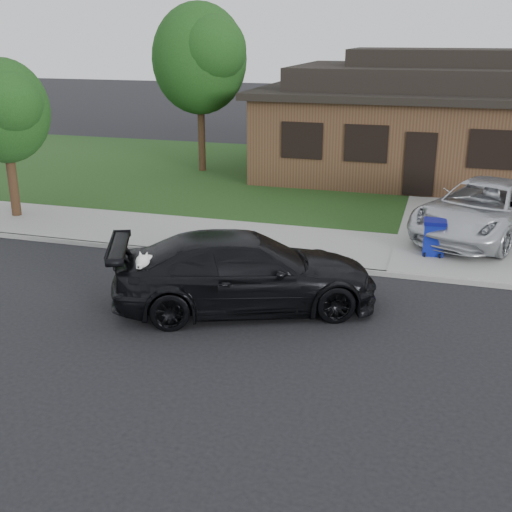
% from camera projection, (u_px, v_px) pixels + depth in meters
% --- Properties ---
extents(ground, '(120.00, 120.00, 0.00)m').
position_uv_depth(ground, '(177.00, 317.00, 12.74)').
color(ground, black).
rests_on(ground, ground).
extents(sidewalk, '(60.00, 3.00, 0.12)m').
position_uv_depth(sidewalk, '(251.00, 240.00, 17.25)').
color(sidewalk, gray).
rests_on(sidewalk, ground).
extents(curb, '(60.00, 0.12, 0.12)m').
position_uv_depth(curb, '(233.00, 258.00, 15.89)').
color(curb, gray).
rests_on(curb, ground).
extents(lawn, '(60.00, 13.00, 0.13)m').
position_uv_depth(lawn, '(313.00, 179.00, 24.48)').
color(lawn, '#193814').
rests_on(lawn, ground).
extents(driveway, '(4.50, 13.00, 0.14)m').
position_uv_depth(driveway, '(480.00, 210.00, 20.14)').
color(driveway, gray).
rests_on(driveway, ground).
extents(sedan, '(5.76, 4.09, 1.55)m').
position_uv_depth(sedan, '(245.00, 272.00, 12.97)').
color(sedan, black).
rests_on(sedan, ground).
extents(minivan, '(4.32, 5.82, 1.47)m').
position_uv_depth(minivan, '(483.00, 209.00, 17.17)').
color(minivan, silver).
rests_on(minivan, driveway).
extents(recycling_bin, '(0.57, 0.60, 0.90)m').
position_uv_depth(recycling_bin, '(434.00, 237.00, 15.81)').
color(recycling_bin, navy).
rests_on(recycling_bin, sidewalk).
extents(house, '(12.60, 8.60, 4.65)m').
position_uv_depth(house, '(428.00, 121.00, 24.51)').
color(house, '#422B1C').
rests_on(house, ground).
extents(tree_0, '(3.78, 3.60, 6.34)m').
position_uv_depth(tree_0, '(202.00, 57.00, 24.08)').
color(tree_0, '#332114').
rests_on(tree_0, ground).
extents(tree_2, '(2.73, 2.60, 4.59)m').
position_uv_depth(tree_2, '(5.00, 110.00, 18.29)').
color(tree_2, '#332114').
rests_on(tree_2, ground).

